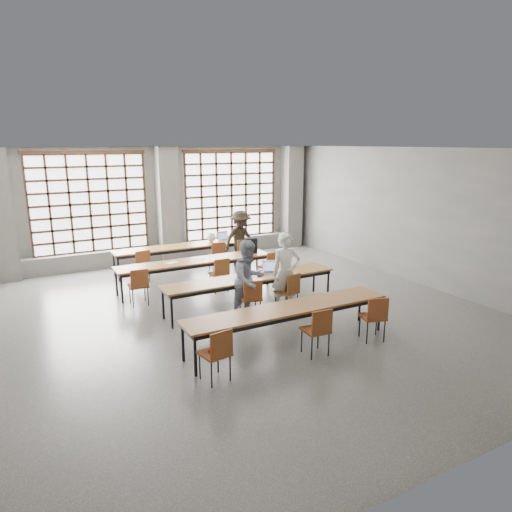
# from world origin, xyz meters

# --- Properties ---
(floor) EXTENTS (11.00, 11.00, 0.00)m
(floor) POSITION_xyz_m (0.00, 0.00, 0.00)
(floor) COLOR #4D4D4B
(floor) RESTS_ON ground
(ceiling) EXTENTS (11.00, 11.00, 0.00)m
(ceiling) POSITION_xyz_m (0.00, 0.00, 3.50)
(ceiling) COLOR silver
(ceiling) RESTS_ON floor
(wall_back) EXTENTS (10.00, 0.00, 10.00)m
(wall_back) POSITION_xyz_m (0.00, 5.50, 1.75)
(wall_back) COLOR #5D5D5A
(wall_back) RESTS_ON floor
(wall_front) EXTENTS (10.00, 0.00, 10.00)m
(wall_front) POSITION_xyz_m (0.00, -5.50, 1.75)
(wall_front) COLOR #5D5D5A
(wall_front) RESTS_ON floor
(wall_right) EXTENTS (0.00, 11.00, 11.00)m
(wall_right) POSITION_xyz_m (5.00, 0.00, 1.75)
(wall_right) COLOR #5D5D5A
(wall_right) RESTS_ON floor
(column_left) EXTENTS (0.60, 0.55, 3.50)m
(column_left) POSITION_xyz_m (-4.50, 5.22, 1.75)
(column_left) COLOR #5C5C59
(column_left) RESTS_ON floor
(column_mid) EXTENTS (0.60, 0.55, 3.50)m
(column_mid) POSITION_xyz_m (0.00, 5.22, 1.75)
(column_mid) COLOR #5C5C59
(column_mid) RESTS_ON floor
(column_right) EXTENTS (0.60, 0.55, 3.50)m
(column_right) POSITION_xyz_m (4.50, 5.22, 1.75)
(column_right) COLOR #5C5C59
(column_right) RESTS_ON floor
(window_left) EXTENTS (3.32, 0.12, 3.00)m
(window_left) POSITION_xyz_m (-2.25, 5.42, 1.90)
(window_left) COLOR white
(window_left) RESTS_ON wall_back
(window_right) EXTENTS (3.32, 0.12, 3.00)m
(window_right) POSITION_xyz_m (2.25, 5.42, 1.90)
(window_right) COLOR white
(window_right) RESTS_ON wall_back
(sill_ledge) EXTENTS (9.80, 0.35, 0.50)m
(sill_ledge) POSITION_xyz_m (0.00, 5.30, 0.25)
(sill_ledge) COLOR #5C5C59
(sill_ledge) RESTS_ON floor
(desk_row_a) EXTENTS (4.00, 0.70, 0.73)m
(desk_row_a) POSITION_xyz_m (-0.00, 3.93, 0.66)
(desk_row_a) COLOR brown
(desk_row_a) RESTS_ON floor
(desk_row_b) EXTENTS (4.00, 0.70, 0.73)m
(desk_row_b) POSITION_xyz_m (-0.30, 2.17, 0.66)
(desk_row_b) COLOR brown
(desk_row_b) RESTS_ON floor
(desk_row_c) EXTENTS (4.00, 0.70, 0.73)m
(desk_row_c) POSITION_xyz_m (0.25, 0.21, 0.66)
(desk_row_c) COLOR brown
(desk_row_c) RESTS_ON floor
(desk_row_d) EXTENTS (4.00, 0.70, 0.73)m
(desk_row_d) POSITION_xyz_m (-0.03, -1.82, 0.66)
(desk_row_d) COLOR brown
(desk_row_d) RESTS_ON floor
(chair_back_left) EXTENTS (0.47, 0.48, 0.88)m
(chair_back_left) POSITION_xyz_m (-1.39, 3.30, 0.54)
(chair_back_left) COLOR brown
(chair_back_left) RESTS_ON floor
(chair_back_mid) EXTENTS (0.45, 0.46, 0.88)m
(chair_back_mid) POSITION_xyz_m (0.79, 3.30, 0.54)
(chair_back_mid) COLOR maroon
(chair_back_mid) RESTS_ON floor
(chair_back_right) EXTENTS (0.47, 0.47, 0.88)m
(chair_back_right) POSITION_xyz_m (1.59, 3.30, 0.54)
(chair_back_right) COLOR brown
(chair_back_right) RESTS_ON floor
(chair_mid_left) EXTENTS (0.44, 0.44, 0.88)m
(chair_mid_left) POSITION_xyz_m (-1.90, 1.54, 0.54)
(chair_mid_left) COLOR maroon
(chair_mid_left) RESTS_ON floor
(chair_mid_centre) EXTENTS (0.43, 0.43, 0.88)m
(chair_mid_centre) POSITION_xyz_m (0.10, 1.54, 0.54)
(chair_mid_centre) COLOR maroon
(chair_mid_centre) RESTS_ON floor
(chair_mid_right) EXTENTS (0.49, 0.49, 0.88)m
(chair_mid_right) POSITION_xyz_m (1.51, 1.54, 0.54)
(chair_mid_right) COLOR brown
(chair_mid_right) RESTS_ON floor
(chair_front_left) EXTENTS (0.49, 0.49, 0.88)m
(chair_front_left) POSITION_xyz_m (-0.07, -0.42, 0.54)
(chair_front_left) COLOR brown
(chair_front_left) RESTS_ON floor
(chair_front_right) EXTENTS (0.52, 0.52, 0.88)m
(chair_front_right) POSITION_xyz_m (0.87, -0.42, 0.54)
(chair_front_right) COLOR brown
(chair_front_right) RESTS_ON floor
(chair_near_left) EXTENTS (0.49, 0.49, 0.88)m
(chair_near_left) POSITION_xyz_m (-1.72, -2.44, 0.54)
(chair_near_left) COLOR brown
(chair_near_left) RESTS_ON floor
(chair_near_mid) EXTENTS (0.44, 0.45, 0.88)m
(chair_near_mid) POSITION_xyz_m (0.16, -2.45, 0.54)
(chair_near_mid) COLOR brown
(chair_near_mid) RESTS_ON floor
(chair_near_right) EXTENTS (0.53, 0.53, 0.88)m
(chair_near_right) POSITION_xyz_m (1.45, -2.44, 0.54)
(chair_near_right) COLOR brown
(chair_near_right) RESTS_ON floor
(student_male) EXTENTS (0.71, 0.55, 1.74)m
(student_male) POSITION_xyz_m (0.85, -0.29, 0.87)
(student_male) COLOR white
(student_male) RESTS_ON floor
(student_female) EXTENTS (0.94, 0.81, 1.68)m
(student_female) POSITION_xyz_m (-0.05, -0.29, 0.84)
(student_female) COLOR navy
(student_female) RESTS_ON floor
(student_back) EXTENTS (1.16, 0.76, 1.69)m
(student_back) POSITION_xyz_m (1.60, 3.43, 0.85)
(student_back) COLOR black
(student_back) RESTS_ON floor
(laptop_front) EXTENTS (0.44, 0.41, 0.26)m
(laptop_front) POSITION_xyz_m (0.82, 0.31, 0.79)
(laptop_front) COLOR #B1B0B5
(laptop_front) RESTS_ON desk_row_c
(laptop_back) EXTENTS (0.41, 0.36, 0.26)m
(laptop_back) POSITION_xyz_m (1.34, 4.04, 0.79)
(laptop_back) COLOR silver
(laptop_back) RESTS_ON desk_row_a
(mouse) EXTENTS (0.10, 0.07, 0.04)m
(mouse) POSITION_xyz_m (1.20, 0.19, 0.75)
(mouse) COLOR silver
(mouse) RESTS_ON desk_row_c
(green_box) EXTENTS (0.27, 0.17, 0.09)m
(green_box) POSITION_xyz_m (0.20, 0.29, 0.78)
(green_box) COLOR #2F8D2E
(green_box) RESTS_ON desk_row_c
(phone) EXTENTS (0.14, 0.10, 0.01)m
(phone) POSITION_xyz_m (0.43, 0.11, 0.74)
(phone) COLOR black
(phone) RESTS_ON desk_row_c
(paper_sheet_a) EXTENTS (0.35, 0.31, 0.00)m
(paper_sheet_a) POSITION_xyz_m (-0.90, 2.22, 0.73)
(paper_sheet_a) COLOR white
(paper_sheet_a) RESTS_ON desk_row_b
(paper_sheet_c) EXTENTS (0.31, 0.24, 0.00)m
(paper_sheet_c) POSITION_xyz_m (-0.20, 2.17, 0.73)
(paper_sheet_c) COLOR silver
(paper_sheet_c) RESTS_ON desk_row_b
(backpack) EXTENTS (0.34, 0.24, 0.40)m
(backpack) POSITION_xyz_m (1.30, 2.22, 0.93)
(backpack) COLOR black
(backpack) RESTS_ON desk_row_b
(plastic_bag) EXTENTS (0.32, 0.29, 0.29)m
(plastic_bag) POSITION_xyz_m (0.90, 3.98, 0.87)
(plastic_bag) COLOR silver
(plastic_bag) RESTS_ON desk_row_a
(red_pouch) EXTENTS (0.21, 0.13, 0.06)m
(red_pouch) POSITION_xyz_m (-1.73, -2.37, 0.50)
(red_pouch) COLOR #B11527
(red_pouch) RESTS_ON chair_near_left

